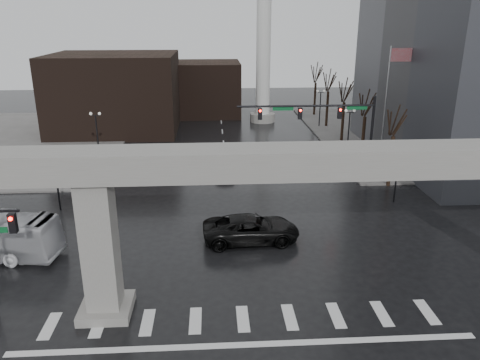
# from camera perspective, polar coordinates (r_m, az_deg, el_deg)

# --- Properties ---
(ground) EXTENTS (160.00, 160.00, 0.00)m
(ground) POSITION_cam_1_polar(r_m,az_deg,el_deg) (25.56, 0.19, -15.25)
(ground) COLOR black
(ground) RESTS_ON ground
(sidewalk_ne) EXTENTS (28.00, 36.00, 0.15)m
(sidewalk_ne) POSITION_cam_1_polar(r_m,az_deg,el_deg) (64.86, 21.65, 5.08)
(sidewalk_ne) COLOR slate
(sidewalk_ne) RESTS_ON ground
(sidewalk_nw) EXTENTS (28.00, 36.00, 0.15)m
(sidewalk_nw) POSITION_cam_1_polar(r_m,az_deg,el_deg) (63.76, -26.19, 4.23)
(sidewalk_nw) COLOR slate
(sidewalk_nw) RESTS_ON ground
(elevated_guideway) EXTENTS (48.00, 2.60, 8.70)m
(elevated_guideway) POSITION_cam_1_polar(r_m,az_deg,el_deg) (22.50, 3.42, -0.52)
(elevated_guideway) COLOR gray
(elevated_guideway) RESTS_ON ground
(building_far_left) EXTENTS (16.00, 14.00, 10.00)m
(building_far_left) POSITION_cam_1_polar(r_m,az_deg,el_deg) (64.96, -14.91, 10.26)
(building_far_left) COLOR black
(building_far_left) RESTS_ON ground
(building_far_mid) EXTENTS (10.00, 10.00, 8.00)m
(building_far_mid) POSITION_cam_1_polar(r_m,az_deg,el_deg) (73.77, -4.03, 11.07)
(building_far_mid) COLOR black
(building_far_mid) RESTS_ON ground
(smokestack) EXTENTS (3.60, 3.60, 30.00)m
(smokestack) POSITION_cam_1_polar(r_m,az_deg,el_deg) (67.43, 2.92, 18.30)
(smokestack) COLOR silver
(smokestack) RESTS_ON ground
(signal_mast_arm) EXTENTS (12.12, 0.43, 8.00)m
(signal_mast_arm) POSITION_cam_1_polar(r_m,az_deg,el_deg) (42.04, 10.93, 7.05)
(signal_mast_arm) COLOR black
(signal_mast_arm) RESTS_ON ground
(flagpole_assembly) EXTENTS (2.06, 0.12, 12.00)m
(flagpole_assembly) POSITION_cam_1_polar(r_m,az_deg,el_deg) (46.65, 17.74, 9.81)
(flagpole_assembly) COLOR silver
(flagpole_assembly) RESTS_ON ground
(lamp_right_0) EXTENTS (1.22, 0.32, 5.11)m
(lamp_right_0) POSITION_cam_1_polar(r_m,az_deg,el_deg) (39.60, 18.72, 2.09)
(lamp_right_0) COLOR black
(lamp_right_0) RESTS_ON ground
(lamp_right_1) EXTENTS (1.22, 0.32, 5.11)m
(lamp_right_1) POSITION_cam_1_polar(r_m,az_deg,el_deg) (52.39, 13.16, 6.65)
(lamp_right_1) COLOR black
(lamp_right_1) RESTS_ON ground
(lamp_right_2) EXTENTS (1.22, 0.32, 5.11)m
(lamp_right_2) POSITION_cam_1_polar(r_m,az_deg,el_deg) (65.67, 9.77, 9.36)
(lamp_right_2) COLOR black
(lamp_right_2) RESTS_ON ground
(lamp_left_0) EXTENTS (1.22, 0.32, 5.11)m
(lamp_left_0) POSITION_cam_1_polar(r_m,az_deg,el_deg) (38.66, -21.63, 1.34)
(lamp_left_0) COLOR black
(lamp_left_0) RESTS_ON ground
(lamp_left_1) EXTENTS (1.22, 0.32, 5.11)m
(lamp_left_1) POSITION_cam_1_polar(r_m,az_deg,el_deg) (51.68, -17.09, 6.13)
(lamp_left_1) COLOR black
(lamp_left_1) RESTS_ON ground
(lamp_left_2) EXTENTS (1.22, 0.32, 5.11)m
(lamp_left_2) POSITION_cam_1_polar(r_m,az_deg,el_deg) (65.11, -14.36, 8.96)
(lamp_left_2) COLOR black
(lamp_left_2) RESTS_ON ground
(tree_right_0) EXTENTS (1.09, 1.58, 7.50)m
(tree_right_0) POSITION_cam_1_polar(r_m,az_deg,el_deg) (43.74, 17.98, 2.81)
(tree_right_0) COLOR black
(tree_right_0) RESTS_ON ground
(tree_right_1) EXTENTS (1.09, 1.61, 7.67)m
(tree_right_1) POSITION_cam_1_polar(r_m,az_deg,el_deg) (50.99, 14.84, 5.45)
(tree_right_1) COLOR black
(tree_right_1) RESTS_ON ground
(tree_right_2) EXTENTS (1.10, 1.63, 7.85)m
(tree_right_2) POSITION_cam_1_polar(r_m,az_deg,el_deg) (58.44, 12.47, 7.41)
(tree_right_2) COLOR black
(tree_right_2) RESTS_ON ground
(tree_right_3) EXTENTS (1.11, 1.66, 8.02)m
(tree_right_3) POSITION_cam_1_polar(r_m,az_deg,el_deg) (66.02, 10.63, 8.92)
(tree_right_3) COLOR black
(tree_right_3) RESTS_ON ground
(tree_right_4) EXTENTS (1.12, 1.69, 8.19)m
(tree_right_4) POSITION_cam_1_polar(r_m,az_deg,el_deg) (73.68, 9.15, 10.11)
(tree_right_4) COLOR black
(tree_right_4) RESTS_ON ground
(pickup_truck) EXTENTS (6.69, 3.39, 1.81)m
(pickup_truck) POSITION_cam_1_polar(r_m,az_deg,el_deg) (31.84, 1.37, -5.97)
(pickup_truck) COLOR black
(pickup_truck) RESTS_ON ground
(far_car) EXTENTS (2.49, 4.50, 1.45)m
(far_car) POSITION_cam_1_polar(r_m,az_deg,el_deg) (45.32, -2.18, 1.59)
(far_car) COLOR black
(far_car) RESTS_ON ground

